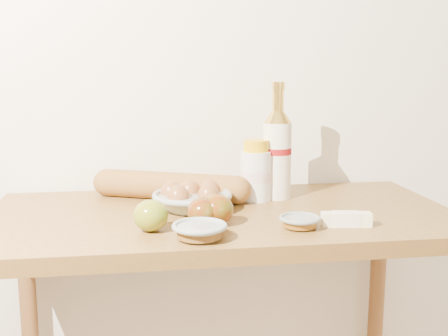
{
  "coord_description": "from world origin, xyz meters",
  "views": [
    {
      "loc": [
        -0.2,
        -0.21,
        1.27
      ],
      "look_at": [
        0.0,
        1.15,
        1.02
      ],
      "focal_mm": 45.0,
      "sensor_mm": 36.0,
      "label": 1
    }
  ],
  "objects_px": {
    "cream_bottle": "(256,172)",
    "egg_bowl": "(192,199)",
    "table": "(222,257)",
    "bourbon_bottle": "(277,152)",
    "baguette": "(170,186)"
  },
  "relations": [
    {
      "from": "cream_bottle",
      "to": "egg_bowl",
      "type": "xyz_separation_m",
      "value": [
        -0.19,
        -0.08,
        -0.05
      ]
    },
    {
      "from": "table",
      "to": "cream_bottle",
      "type": "distance_m",
      "value": 0.26
    },
    {
      "from": "table",
      "to": "bourbon_bottle",
      "type": "xyz_separation_m",
      "value": [
        0.18,
        0.13,
        0.26
      ]
    },
    {
      "from": "cream_bottle",
      "to": "egg_bowl",
      "type": "distance_m",
      "value": 0.21
    },
    {
      "from": "table",
      "to": "baguette",
      "type": "bearing_deg",
      "value": 129.73
    },
    {
      "from": "bourbon_bottle",
      "to": "baguette",
      "type": "relative_size",
      "value": 0.72
    },
    {
      "from": "table",
      "to": "bourbon_bottle",
      "type": "bearing_deg",
      "value": 36.54
    },
    {
      "from": "table",
      "to": "baguette",
      "type": "relative_size",
      "value": 2.62
    },
    {
      "from": "cream_bottle",
      "to": "bourbon_bottle",
      "type": "bearing_deg",
      "value": 2.77
    },
    {
      "from": "cream_bottle",
      "to": "baguette",
      "type": "xyz_separation_m",
      "value": [
        -0.24,
        0.04,
        -0.04
      ]
    },
    {
      "from": "cream_bottle",
      "to": "baguette",
      "type": "height_order",
      "value": "cream_bottle"
    },
    {
      "from": "bourbon_bottle",
      "to": "egg_bowl",
      "type": "height_order",
      "value": "bourbon_bottle"
    },
    {
      "from": "table",
      "to": "egg_bowl",
      "type": "height_order",
      "value": "egg_bowl"
    },
    {
      "from": "cream_bottle",
      "to": "baguette",
      "type": "relative_size",
      "value": 0.37
    },
    {
      "from": "egg_bowl",
      "to": "baguette",
      "type": "height_order",
      "value": "baguette"
    }
  ]
}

